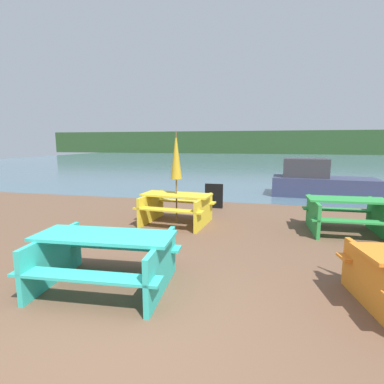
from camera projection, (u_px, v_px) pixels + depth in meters
ground_plane at (118, 341)px, 3.06m from camera, size 60.00×60.00×0.00m
water at (250, 160)px, 34.19m from camera, size 60.00×50.00×0.00m
far_treeline at (255, 142)px, 53.07m from camera, size 80.00×1.60×4.00m
picnic_table_teal at (105, 255)px, 4.13m from camera, size 1.97×1.50×0.76m
picnic_table_yellow at (177, 205)px, 7.41m from camera, size 1.80×1.53×0.75m
picnic_table_green at (346, 213)px, 6.63m from camera, size 1.68×1.42×0.78m
umbrella_gold at (176, 156)px, 7.21m from camera, size 0.27×0.27×2.26m
boat at (319, 182)px, 11.23m from camera, size 3.75×1.73×1.40m
signboard at (214, 196)px, 9.19m from camera, size 0.55×0.08×0.75m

